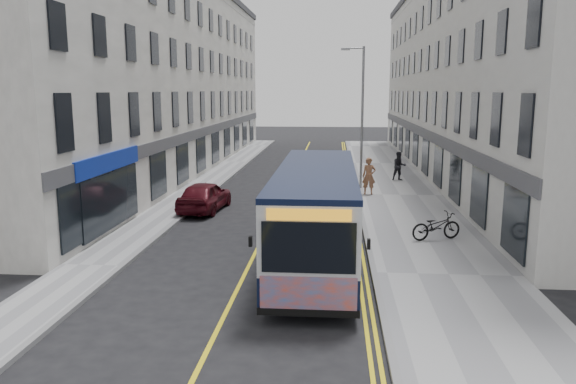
% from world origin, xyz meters
% --- Properties ---
extents(ground, '(140.00, 140.00, 0.00)m').
position_xyz_m(ground, '(0.00, 0.00, 0.00)').
color(ground, black).
rests_on(ground, ground).
extents(pavement_east, '(4.50, 64.00, 0.12)m').
position_xyz_m(pavement_east, '(6.25, 12.00, 0.06)').
color(pavement_east, gray).
rests_on(pavement_east, ground).
extents(pavement_west, '(2.00, 64.00, 0.12)m').
position_xyz_m(pavement_west, '(-5.00, 12.00, 0.06)').
color(pavement_west, gray).
rests_on(pavement_west, ground).
extents(kerb_east, '(0.18, 64.00, 0.13)m').
position_xyz_m(kerb_east, '(4.00, 12.00, 0.07)').
color(kerb_east, slate).
rests_on(kerb_east, ground).
extents(kerb_west, '(0.18, 64.00, 0.13)m').
position_xyz_m(kerb_west, '(-4.00, 12.00, 0.07)').
color(kerb_west, slate).
rests_on(kerb_west, ground).
extents(road_centre_line, '(0.12, 64.00, 0.01)m').
position_xyz_m(road_centre_line, '(0.00, 12.00, 0.00)').
color(road_centre_line, yellow).
rests_on(road_centre_line, ground).
extents(road_dbl_yellow_inner, '(0.10, 64.00, 0.01)m').
position_xyz_m(road_dbl_yellow_inner, '(3.55, 12.00, 0.00)').
color(road_dbl_yellow_inner, yellow).
rests_on(road_dbl_yellow_inner, ground).
extents(road_dbl_yellow_outer, '(0.10, 64.00, 0.01)m').
position_xyz_m(road_dbl_yellow_outer, '(3.75, 12.00, 0.00)').
color(road_dbl_yellow_outer, yellow).
rests_on(road_dbl_yellow_outer, ground).
extents(terrace_east, '(6.00, 46.00, 13.00)m').
position_xyz_m(terrace_east, '(11.50, 21.00, 6.50)').
color(terrace_east, silver).
rests_on(terrace_east, ground).
extents(terrace_west, '(6.00, 46.00, 13.00)m').
position_xyz_m(terrace_west, '(-9.00, 21.00, 6.50)').
color(terrace_west, silver).
rests_on(terrace_west, ground).
extents(streetlamp, '(1.32, 0.18, 8.00)m').
position_xyz_m(streetlamp, '(4.17, 14.00, 4.38)').
color(streetlamp, gray).
rests_on(streetlamp, ground).
extents(city_bus, '(2.54, 10.87, 3.16)m').
position_xyz_m(city_bus, '(2.16, 0.16, 1.73)').
color(city_bus, black).
rests_on(city_bus, ground).
extents(bicycle, '(2.09, 1.34, 1.04)m').
position_xyz_m(bicycle, '(6.55, 2.84, 0.64)').
color(bicycle, black).
rests_on(bicycle, pavement_east).
extents(pedestrian_near, '(0.74, 0.50, 1.97)m').
position_xyz_m(pedestrian_near, '(4.59, 12.01, 1.11)').
color(pedestrian_near, brown).
rests_on(pedestrian_near, pavement_east).
extents(pedestrian_far, '(0.98, 0.82, 1.78)m').
position_xyz_m(pedestrian_far, '(6.73, 16.88, 1.01)').
color(pedestrian_far, black).
rests_on(pedestrian_far, pavement_east).
extents(car_white, '(1.78, 4.07, 1.30)m').
position_xyz_m(car_white, '(1.80, 20.20, 0.65)').
color(car_white, white).
rests_on(car_white, ground).
extents(car_maroon, '(2.07, 4.34, 1.43)m').
position_xyz_m(car_maroon, '(-3.35, 7.65, 0.72)').
color(car_maroon, '#480C14').
rests_on(car_maroon, ground).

